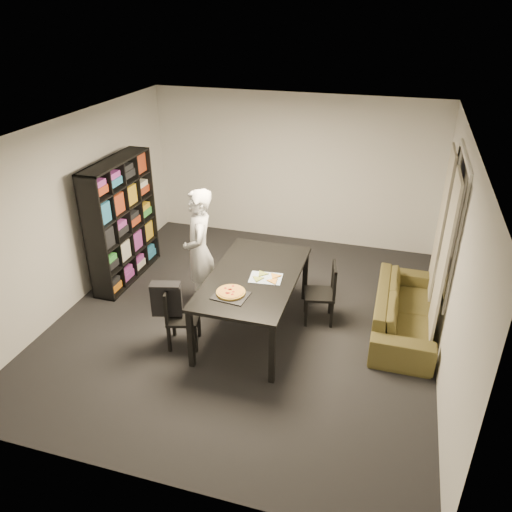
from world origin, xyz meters
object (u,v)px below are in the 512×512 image
(bookshelf, at_px, (122,221))
(person, at_px, (199,251))
(chair_right, at_px, (326,289))
(sofa, at_px, (405,310))
(chair_left, at_px, (177,313))
(pepperoni_pizza, at_px, (231,292))
(baking_tray, at_px, (231,296))
(dining_table, at_px, (254,280))

(bookshelf, relative_size, person, 1.07)
(chair_right, bearing_deg, sofa, 83.38)
(person, relative_size, sofa, 0.91)
(chair_left, relative_size, sofa, 0.42)
(bookshelf, relative_size, pepperoni_pizza, 5.43)
(bookshelf, xyz_separation_m, baking_tray, (2.21, -1.36, -0.12))
(dining_table, xyz_separation_m, chair_right, (0.86, 0.48, -0.26))
(chair_left, distance_m, sofa, 2.98)
(baking_tray, distance_m, pepperoni_pizza, 0.05)
(dining_table, distance_m, person, 0.93)
(bookshelf, relative_size, baking_tray, 4.75)
(dining_table, relative_size, baking_tray, 4.95)
(chair_left, bearing_deg, sofa, -82.05)
(chair_left, relative_size, pepperoni_pizza, 2.35)
(baking_tray, bearing_deg, dining_table, 78.07)
(bookshelf, height_order, person, bookshelf)
(person, height_order, sofa, person)
(dining_table, distance_m, chair_right, 1.02)
(pepperoni_pizza, xyz_separation_m, sofa, (2.04, 1.09, -0.57))
(chair_left, bearing_deg, chair_right, -73.00)
(chair_right, distance_m, sofa, 1.07)
(chair_right, distance_m, baking_tray, 1.46)
(bookshelf, relative_size, dining_table, 0.96)
(sofa, bearing_deg, person, 95.43)
(dining_table, xyz_separation_m, person, (-0.87, 0.31, 0.13))
(bookshelf, height_order, baking_tray, bookshelf)
(chair_right, height_order, person, person)
(chair_right, bearing_deg, person, -96.79)
(bookshelf, height_order, pepperoni_pizza, bookshelf)
(person, relative_size, pepperoni_pizza, 5.06)
(pepperoni_pizza, height_order, sofa, pepperoni_pizza)
(sofa, bearing_deg, baking_tray, 119.21)
(chair_right, bearing_deg, pepperoni_pizza, -57.36)
(dining_table, xyz_separation_m, baking_tray, (-0.12, -0.55, 0.08))
(bookshelf, bearing_deg, pepperoni_pizza, -30.89)
(bookshelf, bearing_deg, person, -18.47)
(chair_left, bearing_deg, person, -12.56)
(bookshelf, height_order, chair_right, bookshelf)
(person, relative_size, baking_tray, 4.43)
(dining_table, height_order, chair_right, chair_right)
(chair_right, height_order, pepperoni_pizza, pepperoni_pizza)
(baking_tray, bearing_deg, pepperoni_pizza, 107.94)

